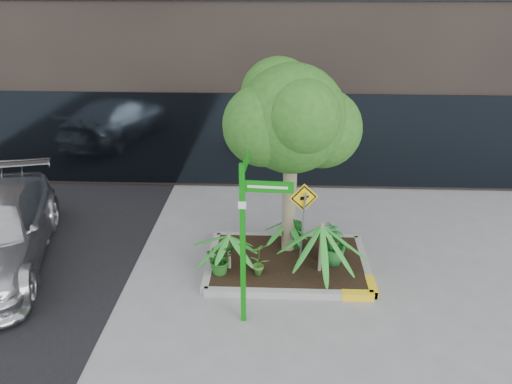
{
  "coord_description": "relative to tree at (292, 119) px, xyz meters",
  "views": [
    {
      "loc": [
        -0.07,
        -8.65,
        5.63
      ],
      "look_at": [
        -0.46,
        0.2,
        1.73
      ],
      "focal_mm": 35.0,
      "sensor_mm": 36.0,
      "label": 1
    }
  ],
  "objects": [
    {
      "name": "palm_back",
      "position": [
        0.01,
        0.11,
        -2.27
      ],
      "size": [
        0.74,
        0.74,
        0.82
      ],
      "color": "gray",
      "rests_on": "ground"
    },
    {
      "name": "tree",
      "position": [
        0.0,
        0.0,
        0.0
      ],
      "size": [
        2.77,
        2.45,
        4.15
      ],
      "color": "gray",
      "rests_on": "ground"
    },
    {
      "name": "palm_front",
      "position": [
        0.62,
        -0.88,
        -1.87
      ],
      "size": [
        1.22,
        1.22,
        1.35
      ],
      "color": "gray",
      "rests_on": "ground"
    },
    {
      "name": "ground",
      "position": [
        -0.21,
        -0.81,
        -3.03
      ],
      "size": [
        80.0,
        80.0,
        0.0
      ],
      "primitive_type": "plane",
      "color": "gray",
      "rests_on": "ground"
    },
    {
      "name": "shrub_a",
      "position": [
        -1.36,
        -1.04,
        -2.56
      ],
      "size": [
        0.82,
        0.82,
        0.64
      ],
      "primitive_type": "imported",
      "rotation": [
        0.0,
        0.0,
        0.79
      ],
      "color": "#1F621C",
      "rests_on": "planter"
    },
    {
      "name": "shrub_c",
      "position": [
        -0.6,
        -1.08,
        -2.52
      ],
      "size": [
        0.52,
        0.52,
        0.72
      ],
      "primitive_type": "imported",
      "rotation": [
        0.0,
        0.0,
        3.69
      ],
      "color": "#366F22",
      "rests_on": "planter"
    },
    {
      "name": "shrub_b",
      "position": [
        0.91,
        -0.58,
        -2.44
      ],
      "size": [
        0.55,
        0.55,
        0.88
      ],
      "primitive_type": "imported",
      "rotation": [
        0.0,
        0.0,
        1.69
      ],
      "color": "#217029",
      "rests_on": "planter"
    },
    {
      "name": "shrub_d",
      "position": [
        0.18,
        -0.02,
        -2.49
      ],
      "size": [
        0.58,
        0.58,
        0.78
      ],
      "primitive_type": "imported",
      "rotation": [
        0.0,
        0.0,
        5.2
      ],
      "color": "#1B5D1E",
      "rests_on": "planter"
    },
    {
      "name": "cattle_sign",
      "position": [
        0.25,
        -0.8,
        -1.63
      ],
      "size": [
        0.56,
        0.25,
        1.84
      ],
      "rotation": [
        0.0,
        0.0,
        0.24
      ],
      "color": "slate",
      "rests_on": "ground"
    },
    {
      "name": "planter",
      "position": [
        0.02,
        -0.54,
        -2.93
      ],
      "size": [
        3.35,
        2.36,
        0.15
      ],
      "color": "#9E9E99",
      "rests_on": "ground"
    },
    {
      "name": "palm_left",
      "position": [
        -1.2,
        -0.86,
        -2.15
      ],
      "size": [
        0.88,
        0.88,
        0.98
      ],
      "color": "gray",
      "rests_on": "ground"
    },
    {
      "name": "street_sign_post",
      "position": [
        -0.75,
        -2.26,
        -1.21
      ],
      "size": [
        0.87,
        0.88,
        2.95
      ],
      "rotation": [
        0.0,
        0.0,
        -0.07
      ],
      "color": "#0C840E",
      "rests_on": "ground"
    }
  ]
}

